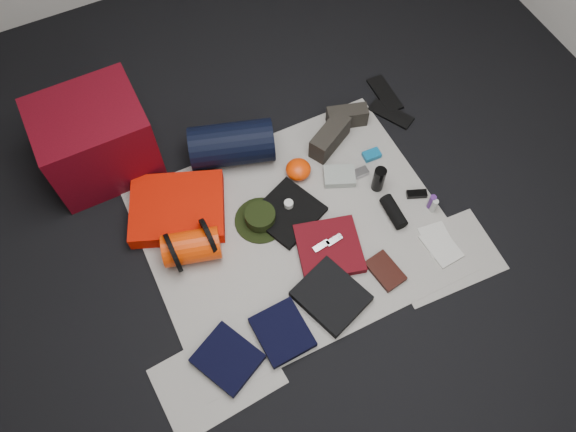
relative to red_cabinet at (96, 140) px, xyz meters
name	(u,v)px	position (x,y,z in m)	size (l,w,h in m)	color
floor	(295,231)	(0.80, -0.88, -0.25)	(4.50, 4.50, 0.02)	black
newspaper_mat	(295,230)	(0.80, -0.88, -0.24)	(1.60, 1.30, 0.01)	#B8B4AA
newspaper_sheet_front_left	(217,376)	(0.10, -1.43, -0.24)	(0.58, 0.40, 0.00)	#B8B4AA
newspaper_sheet_front_right	(444,257)	(1.45, -1.38, -0.24)	(0.58, 0.40, 0.00)	#B8B4AA
red_cabinet	(96,140)	(0.00, 0.00, 0.00)	(0.58, 0.48, 0.48)	#530610
sleeping_pad	(178,209)	(0.26, -0.50, -0.19)	(0.51, 0.42, 0.09)	red
stuff_sack	(192,247)	(0.24, -0.77, -0.15)	(0.18, 0.18, 0.30)	red
sack_strap_left	(173,253)	(0.14, -0.77, -0.13)	(0.22, 0.22, 0.03)	black
sack_strap_right	(209,238)	(0.34, -0.77, -0.13)	(0.22, 0.22, 0.03)	black
navy_duffel	(232,144)	(0.69, -0.28, -0.11)	(0.25, 0.25, 0.48)	black
boonie_brim	(261,220)	(0.65, -0.75, -0.23)	(0.29, 0.29, 0.01)	black
boonie_crown	(260,217)	(0.65, -0.75, -0.19)	(0.17, 0.17, 0.07)	black
hiking_boot_left	(330,137)	(1.24, -0.46, -0.16)	(0.29, 0.11, 0.15)	black
hiking_boot_right	(347,116)	(1.41, -0.36, -0.17)	(0.24, 0.09, 0.12)	black
flip_flop_left	(391,114)	(1.70, -0.42, -0.23)	(0.10, 0.28, 0.02)	black
flip_flop_right	(385,94)	(1.75, -0.27, -0.23)	(0.11, 0.29, 0.02)	black
trousers_navy_a	(227,359)	(0.18, -1.38, -0.21)	(0.25, 0.29, 0.04)	black
trousers_navy_b	(282,332)	(0.48, -1.38, -0.21)	(0.25, 0.28, 0.04)	black
trousers_charcoal	(331,296)	(0.79, -1.32, -0.21)	(0.29, 0.33, 0.05)	black
black_tshirt	(288,213)	(0.81, -0.78, -0.22)	(0.34, 0.31, 0.03)	black
red_shirt	(329,248)	(0.91, -1.08, -0.21)	(0.34, 0.34, 0.04)	#52090F
orange_stuff_sack	(298,169)	(0.98, -0.56, -0.19)	(0.15, 0.15, 0.10)	red
first_aid_pouch	(339,176)	(1.18, -0.70, -0.21)	(0.18, 0.13, 0.04)	gray
water_bottle	(379,179)	(1.35, -0.85, -0.15)	(0.07, 0.07, 0.17)	black
speaker	(394,212)	(1.33, -1.04, -0.20)	(0.08, 0.08, 0.20)	black
compact_camera	(361,173)	(1.31, -0.73, -0.22)	(0.09, 0.05, 0.03)	#ACACB1
cyan_case	(372,155)	(1.43, -0.65, -0.22)	(0.10, 0.07, 0.03)	#0E5D8A
toiletry_purple	(431,202)	(1.55, -1.09, -0.18)	(0.04, 0.04, 0.11)	#4C226F
toiletry_clear	(434,206)	(1.55, -1.11, -0.19)	(0.03, 0.03, 0.10)	#A7ACA7
paperback_book	(385,271)	(1.12, -1.32, -0.22)	(0.13, 0.20, 0.03)	black
map_booklet	(441,246)	(1.47, -1.33, -0.23)	(0.15, 0.22, 0.01)	#B8B6AF
map_printout	(437,240)	(1.47, -1.28, -0.23)	(0.15, 0.19, 0.01)	#B8B6AF
sunglasses	(417,194)	(1.52, -0.99, -0.22)	(0.11, 0.05, 0.03)	black
key_cluster	(215,371)	(0.10, -1.41, -0.23)	(0.07, 0.07, 0.01)	#ACACB1
tape_roll	(289,204)	(0.83, -0.75, -0.18)	(0.05, 0.05, 0.04)	beige
energy_bar_a	(321,246)	(0.87, -1.06, -0.18)	(0.10, 0.04, 0.01)	#ACACB1
energy_bar_b	(334,240)	(0.95, -1.06, -0.18)	(0.10, 0.04, 0.01)	#ACACB1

